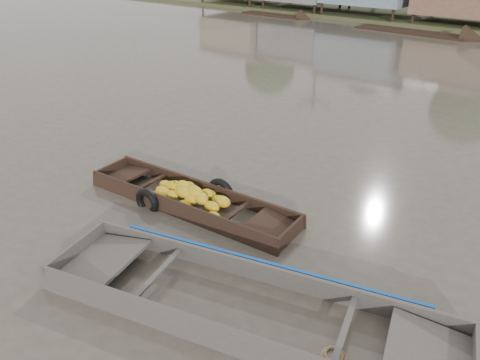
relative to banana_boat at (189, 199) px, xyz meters
The scene contains 3 objects.
ground 1.54m from the banana_boat, 19.02° to the right, with size 120.00×120.00×0.00m, color #4D463B.
banana_boat is the anchor object (origin of this frame).
viewer_boat 3.69m from the banana_boat, 31.80° to the right, with size 7.15×3.51×0.56m.
Camera 1 is at (5.22, -6.00, 5.39)m, focal length 35.00 mm.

